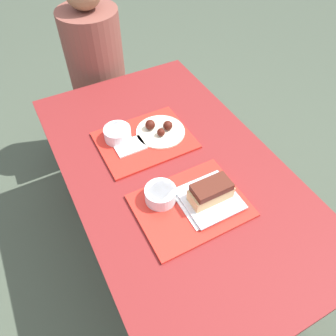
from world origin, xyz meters
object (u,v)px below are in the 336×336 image
at_px(tray_far, 145,140).
at_px(wings_plate_far, 160,130).
at_px(bowl_coleslaw_near, 160,194).
at_px(bowl_coleslaw_far, 117,133).
at_px(brisket_sandwich_plate, 210,195).
at_px(person_seated_across, 94,52).
at_px(tray_near, 191,206).

distance_m(tray_far, wings_plate_far, 0.09).
distance_m(tray_far, bowl_coleslaw_near, 0.34).
relative_size(tray_far, bowl_coleslaw_far, 3.43).
xyz_separation_m(bowl_coleslaw_near, brisket_sandwich_plate, (0.17, -0.09, 0.00)).
distance_m(bowl_coleslaw_far, wings_plate_far, 0.20).
bearing_deg(bowl_coleslaw_near, person_seated_across, 83.73).
distance_m(tray_far, person_seated_across, 0.76).
bearing_deg(tray_near, bowl_coleslaw_far, 102.66).
relative_size(wings_plate_far, person_seated_across, 0.30).
bearing_deg(tray_far, brisket_sandwich_plate, -79.68).
xyz_separation_m(wings_plate_far, person_seated_across, (-0.05, 0.75, 0.03)).
distance_m(tray_near, person_seated_across, 1.17).
height_order(tray_far, bowl_coleslaw_far, bowl_coleslaw_far).
bearing_deg(brisket_sandwich_plate, tray_far, 100.32).
bearing_deg(tray_far, bowl_coleslaw_near, -104.86).
relative_size(bowl_coleslaw_near, person_seated_across, 0.16).
distance_m(bowl_coleslaw_near, person_seated_across, 1.10).
height_order(bowl_coleslaw_far, person_seated_across, person_seated_across).
xyz_separation_m(tray_near, tray_far, (-0.00, 0.41, 0.00)).
bearing_deg(person_seated_across, tray_near, -91.47).
xyz_separation_m(bowl_coleslaw_near, person_seated_across, (0.12, 1.09, 0.02)).
bearing_deg(person_seated_across, tray_far, -92.41).
distance_m(tray_near, brisket_sandwich_plate, 0.09).
height_order(tray_near, bowl_coleslaw_near, bowl_coleslaw_near).
xyz_separation_m(tray_near, brisket_sandwich_plate, (0.08, -0.02, 0.04)).
bearing_deg(wings_plate_far, brisket_sandwich_plate, -90.84).
bearing_deg(bowl_coleslaw_far, brisket_sandwich_plate, -69.59).
bearing_deg(bowl_coleslaw_near, wings_plate_far, 63.42).
relative_size(tray_near, brisket_sandwich_plate, 2.00).
distance_m(bowl_coleslaw_near, brisket_sandwich_plate, 0.19).
height_order(tray_near, tray_far, same).
bearing_deg(bowl_coleslaw_near, brisket_sandwich_plate, -29.69).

